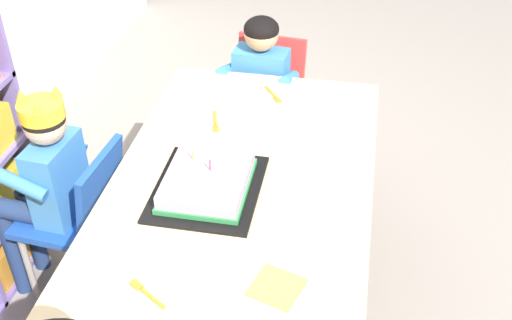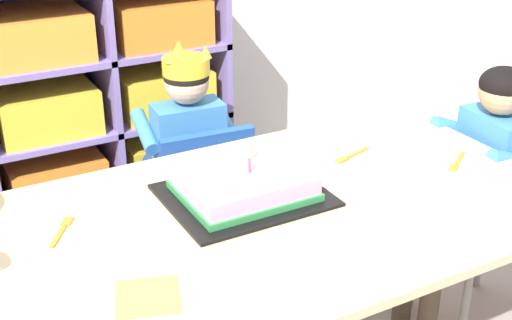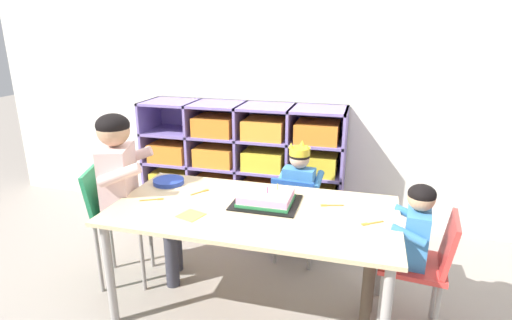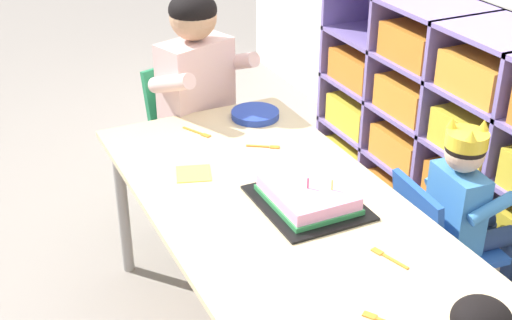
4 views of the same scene
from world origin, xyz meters
TOP-DOWN VIEW (x-y plane):
  - activity_table at (0.00, 0.00)m, footprint 1.53×0.77m
  - classroom_chair_blue at (0.14, 0.56)m, footprint 0.33×0.35m
  - child_with_crown at (0.15, 0.67)m, footprint 0.31×0.31m
  - classroom_chair_guest_side at (0.90, 0.07)m, footprint 0.38×0.34m
  - guest_at_table_side at (0.79, 0.08)m, footprint 0.31×0.31m
  - birthday_cake_on_tray at (0.05, 0.09)m, footprint 0.36×0.30m
  - paper_napkin_square at (-0.29, -0.17)m, footprint 0.15×0.15m
  - fork_at_table_front_edge at (0.61, -0.01)m, footprint 0.11×0.08m
  - fork_near_cake_tray at (0.40, 0.15)m, footprint 0.13×0.05m
  - fork_scattered_mid_table at (-0.36, 0.14)m, footprint 0.08×0.11m

SIDE VIEW (x-z plane):
  - classroom_chair_blue at x=0.14m, z-range 0.07..0.71m
  - classroom_chair_guest_side at x=0.90m, z-range 0.07..0.75m
  - child_with_crown at x=0.15m, z-range 0.11..0.95m
  - guest_at_table_side at x=0.79m, z-range 0.12..0.95m
  - activity_table at x=0.00m, z-range 0.25..0.88m
  - paper_napkin_square at x=-0.29m, z-range 0.63..0.63m
  - fork_at_table_front_edge at x=0.61m, z-range 0.63..0.64m
  - fork_near_cake_tray at x=0.40m, z-range 0.63..0.64m
  - fork_scattered_mid_table at x=-0.36m, z-range 0.63..0.64m
  - birthday_cake_on_tray at x=0.05m, z-range 0.61..0.71m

